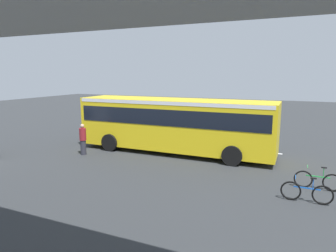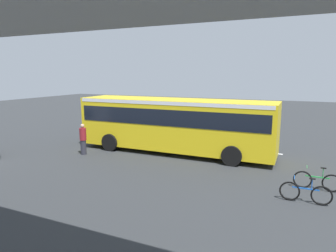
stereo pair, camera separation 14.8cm
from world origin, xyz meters
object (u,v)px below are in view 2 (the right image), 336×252
object	(u,v)px
city_bus	(174,121)
bicycle_blue	(305,193)
pedestrian	(83,139)
traffic_sign	(143,110)
bicycle_green	(317,181)

from	to	relation	value
city_bus	bicycle_blue	size ratio (longest dim) A/B	6.52
bicycle_blue	pedestrian	world-z (taller)	pedestrian
city_bus	traffic_sign	bearing A→B (deg)	-41.67
bicycle_green	bicycle_blue	bearing A→B (deg)	74.12
bicycle_blue	bicycle_green	bearing A→B (deg)	-105.88
city_bus	pedestrian	size ratio (longest dim) A/B	6.44
pedestrian	bicycle_blue	bearing A→B (deg)	170.28
city_bus	bicycle_green	size ratio (longest dim) A/B	6.52
city_bus	traffic_sign	distance (m)	5.51
bicycle_green	bicycle_blue	size ratio (longest dim) A/B	1.00
bicycle_blue	pedestrian	size ratio (longest dim) A/B	0.99
city_bus	pedestrian	xyz separation A→B (m)	(4.59, 2.59, -1.00)
bicycle_blue	pedestrian	distance (m)	11.82
city_bus	bicycle_blue	bearing A→B (deg)	146.96
pedestrian	bicycle_green	bearing A→B (deg)	177.75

